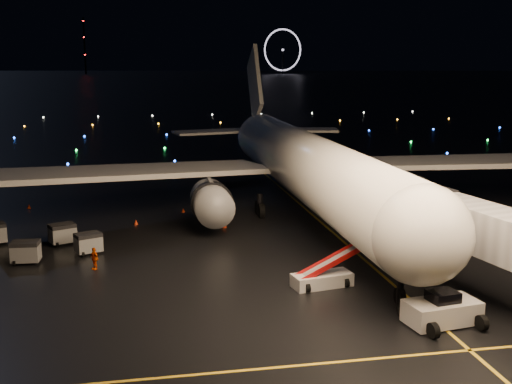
{
  "coord_description": "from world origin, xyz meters",
  "views": [
    {
      "loc": [
        -6.11,
        -40.79,
        16.07
      ],
      "look_at": [
        3.86,
        12.0,
        5.0
      ],
      "focal_mm": 45.0,
      "sensor_mm": 36.0,
      "label": 1
    }
  ],
  "objects_px": {
    "belt_loader": "(322,266)",
    "baggage_cart_2": "(26,252)",
    "pushback_tug": "(442,308)",
    "baggage_cart_0": "(62,234)",
    "crew_c": "(94,258)",
    "baggage_cart_1": "(88,243)",
    "airliner": "(299,127)"
  },
  "relations": [
    {
      "from": "belt_loader",
      "to": "baggage_cart_2",
      "type": "relative_size",
      "value": 2.94
    },
    {
      "from": "pushback_tug",
      "to": "belt_loader",
      "type": "xyz_separation_m",
      "value": [
        -5.36,
        7.92,
        0.47
      ]
    },
    {
      "from": "pushback_tug",
      "to": "baggage_cart_0",
      "type": "xyz_separation_m",
      "value": [
        -24.95,
        22.7,
        -0.16
      ]
    },
    {
      "from": "crew_c",
      "to": "pushback_tug",
      "type": "bearing_deg",
      "value": 18.84
    },
    {
      "from": "baggage_cart_0",
      "to": "crew_c",
      "type": "bearing_deg",
      "value": -92.27
    },
    {
      "from": "crew_c",
      "to": "baggage_cart_2",
      "type": "bearing_deg",
      "value": -151.96
    },
    {
      "from": "crew_c",
      "to": "baggage_cart_1",
      "type": "relative_size",
      "value": 0.85
    },
    {
      "from": "baggage_cart_0",
      "to": "baggage_cart_2",
      "type": "xyz_separation_m",
      "value": [
        -2.32,
        -5.17,
        0.0
      ]
    },
    {
      "from": "crew_c",
      "to": "baggage_cart_1",
      "type": "bearing_deg",
      "value": 152.75
    },
    {
      "from": "belt_loader",
      "to": "baggage_cart_2",
      "type": "xyz_separation_m",
      "value": [
        -21.91,
        9.6,
        -0.62
      ]
    },
    {
      "from": "baggage_cart_0",
      "to": "baggage_cart_1",
      "type": "height_order",
      "value": "baggage_cart_0"
    },
    {
      "from": "belt_loader",
      "to": "baggage_cart_2",
      "type": "height_order",
      "value": "belt_loader"
    },
    {
      "from": "baggage_cart_0",
      "to": "baggage_cart_1",
      "type": "distance_m",
      "value": 4.17
    },
    {
      "from": "airliner",
      "to": "baggage_cart_2",
      "type": "bearing_deg",
      "value": -151.66
    },
    {
      "from": "baggage_cart_2",
      "to": "baggage_cart_0",
      "type": "bearing_deg",
      "value": 70.55
    },
    {
      "from": "crew_c",
      "to": "baggage_cart_1",
      "type": "xyz_separation_m",
      "value": [
        -0.73,
        4.39,
        0.0
      ]
    },
    {
      "from": "baggage_cart_0",
      "to": "baggage_cart_1",
      "type": "relative_size",
      "value": 1.03
    },
    {
      "from": "airliner",
      "to": "crew_c",
      "type": "height_order",
      "value": "airliner"
    },
    {
      "from": "crew_c",
      "to": "baggage_cart_0",
      "type": "relative_size",
      "value": 0.82
    },
    {
      "from": "airliner",
      "to": "baggage_cart_1",
      "type": "height_order",
      "value": "airliner"
    },
    {
      "from": "baggage_cart_0",
      "to": "baggage_cart_1",
      "type": "xyz_separation_m",
      "value": [
        2.45,
        -3.37,
        -0.03
      ]
    },
    {
      "from": "crew_c",
      "to": "baggage_cart_2",
      "type": "relative_size",
      "value": 0.82
    },
    {
      "from": "crew_c",
      "to": "baggage_cart_2",
      "type": "xyz_separation_m",
      "value": [
        -5.51,
        2.6,
        0.03
      ]
    },
    {
      "from": "pushback_tug",
      "to": "baggage_cart_2",
      "type": "bearing_deg",
      "value": 138.63
    },
    {
      "from": "baggage_cart_0",
      "to": "baggage_cart_1",
      "type": "bearing_deg",
      "value": -78.54
    },
    {
      "from": "airliner",
      "to": "pushback_tug",
      "type": "distance_m",
      "value": 32.56
    },
    {
      "from": "pushback_tug",
      "to": "baggage_cart_0",
      "type": "relative_size",
      "value": 2.09
    },
    {
      "from": "belt_loader",
      "to": "airliner",
      "type": "bearing_deg",
      "value": 69.68
    },
    {
      "from": "crew_c",
      "to": "baggage_cart_0",
      "type": "distance_m",
      "value": 8.4
    },
    {
      "from": "airliner",
      "to": "belt_loader",
      "type": "relative_size",
      "value": 10.11
    },
    {
      "from": "baggage_cart_0",
      "to": "pushback_tug",
      "type": "bearing_deg",
      "value": -66.86
    },
    {
      "from": "crew_c",
      "to": "airliner",
      "type": "bearing_deg",
      "value": 92.12
    }
  ]
}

